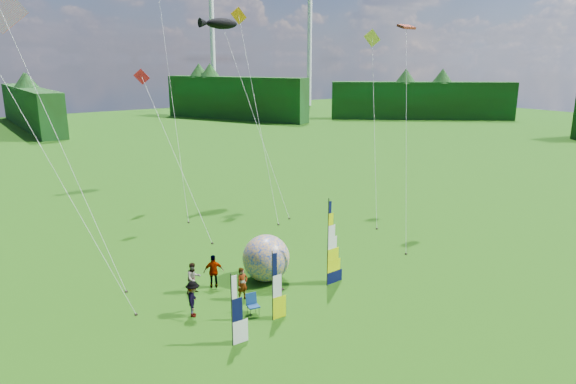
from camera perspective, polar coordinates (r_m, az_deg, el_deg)
ground at (r=26.51m, az=6.94°, el=-13.08°), size 220.00×220.00×0.00m
treeline_ring at (r=24.92m, az=7.22°, el=-4.90°), size 210.00×210.00×8.00m
turbine_left at (r=141.42m, az=2.40°, el=15.66°), size 8.00×1.20×30.00m
turbine_right at (r=133.97m, az=-8.37°, el=15.58°), size 8.00×1.20×30.00m
feather_banner_main at (r=28.27m, az=4.45°, el=-5.81°), size 1.32×0.20×4.87m
side_banner_left at (r=24.83m, az=-1.73°, el=-10.55°), size 0.96×0.14×3.44m
side_banner_far at (r=22.94m, az=-6.26°, el=-13.06°), size 0.98×0.13×3.31m
bol_inflatable at (r=29.27m, az=-2.45°, el=-7.35°), size 2.79×2.79×2.68m
spectator_a at (r=27.29m, az=-5.09°, el=-10.13°), size 0.70×0.51×1.77m
spectator_b at (r=28.36m, az=-10.46°, el=-9.38°), size 0.84×0.42×1.72m
spectator_c at (r=25.96m, az=-10.50°, el=-11.60°), size 0.97×1.24×1.83m
spectator_d at (r=28.81m, az=-8.25°, el=-8.72°), size 1.19×0.86×1.88m
camp_chair at (r=25.91m, az=-3.90°, el=-12.39°), size 0.70×0.70×1.05m
kite_whale at (r=43.32m, az=-3.85°, el=9.50°), size 3.91×14.02×16.92m
kite_rainbow_delta at (r=30.17m, az=-24.01°, el=6.71°), size 10.65×13.43×17.57m
kite_parafoil at (r=36.57m, az=13.06°, el=7.56°), size 9.42×9.92×16.06m
small_kite_red at (r=37.48m, az=-12.44°, el=4.60°), size 4.42×10.58×11.98m
small_kite_orange at (r=41.62m, az=-3.41°, el=9.35°), size 5.93×11.74×16.98m
small_kite_yellow at (r=41.33m, az=9.61°, el=7.90°), size 10.82×11.63×15.20m
small_kite_pink at (r=26.65m, az=-24.74°, el=3.46°), size 9.20×9.57×15.47m
small_kite_green at (r=43.87m, az=-12.86°, el=11.40°), size 7.88×13.73×20.22m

